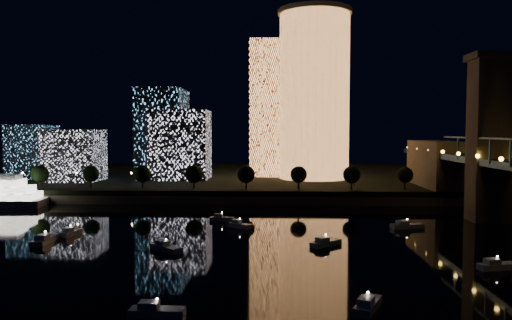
# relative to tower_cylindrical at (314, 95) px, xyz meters

# --- Properties ---
(ground) EXTENTS (520.00, 520.00, 0.00)m
(ground) POSITION_rel_tower_cylindrical_xyz_m (-19.09, -131.49, -43.75)
(ground) COLOR black
(ground) RESTS_ON ground
(far_bank) EXTENTS (420.00, 160.00, 5.00)m
(far_bank) POSITION_rel_tower_cylindrical_xyz_m (-19.09, 28.51, -41.25)
(far_bank) COLOR black
(far_bank) RESTS_ON ground
(seawall) EXTENTS (420.00, 6.00, 3.00)m
(seawall) POSITION_rel_tower_cylindrical_xyz_m (-19.09, -49.49, -42.25)
(seawall) COLOR #6B5E4C
(seawall) RESTS_ON ground
(tower_cylindrical) EXTENTS (34.00, 34.00, 77.24)m
(tower_cylindrical) POSITION_rel_tower_cylindrical_xyz_m (0.00, 0.00, 0.00)
(tower_cylindrical) COLOR #F8984F
(tower_cylindrical) RESTS_ON far_bank
(tower_rectangular) EXTENTS (20.68, 20.68, 65.79)m
(tower_rectangular) POSITION_rel_tower_cylindrical_xyz_m (-20.05, 14.49, -5.85)
(tower_rectangular) COLOR #F8984F
(tower_rectangular) RESTS_ON far_bank
(midrise_blocks) EXTENTS (91.25, 38.63, 41.48)m
(midrise_blocks) POSITION_rel_tower_cylindrical_xyz_m (-83.08, -4.99, -22.32)
(midrise_blocks) COLOR white
(midrise_blocks) RESTS_ON far_bank
(motorboats) EXTENTS (125.08, 80.12, 2.78)m
(motorboats) POSITION_rel_tower_cylindrical_xyz_m (-24.75, -122.53, -42.93)
(motorboats) COLOR silver
(motorboats) RESTS_ON ground
(esplanade_trees) EXTENTS (165.78, 6.95, 8.97)m
(esplanade_trees) POSITION_rel_tower_cylindrical_xyz_m (-47.33, -43.49, -33.27)
(esplanade_trees) COLOR black
(esplanade_trees) RESTS_ON far_bank
(street_lamps) EXTENTS (132.70, 0.70, 5.65)m
(street_lamps) POSITION_rel_tower_cylindrical_xyz_m (-53.09, -37.49, -34.72)
(street_lamps) COLOR black
(street_lamps) RESTS_ON far_bank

